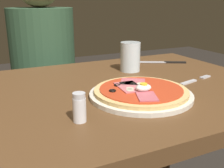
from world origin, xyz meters
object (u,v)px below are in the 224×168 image
Objects in this scene: pizza_foreground at (141,93)px; knife at (166,62)px; water_glass_near at (130,59)px; fork at (193,81)px; dining_table at (77,131)px; diner_person at (46,90)px; salt_shaker at (79,108)px.

pizza_foreground reaches higher than knife.
water_glass_near is 0.69× the size of fork.
knife is at bearing 72.10° from fork.
water_glass_near is (0.27, 0.15, 0.17)m from dining_table.
knife is (0.48, 0.20, 0.13)m from dining_table.
pizza_foreground is 0.80m from diner_person.
diner_person is (0.10, 0.84, -0.23)m from salt_shaker.
dining_table is 0.53m from knife.
dining_table is at bearing 170.99° from fork.
fork is at bearing 16.13° from salt_shaker.
knife is 0.65m from diner_person.
pizza_foreground is 4.28× the size of salt_shaker.
water_glass_near is 0.25m from fork.
dining_table is 0.25m from salt_shaker.
pizza_foreground is 1.83× the size of fork.
fork is (0.24, 0.05, -0.01)m from pizza_foreground.
knife is at bearing 133.20° from diner_person.
fork is 0.86× the size of knife.
salt_shaker is (-0.21, -0.08, 0.02)m from pizza_foreground.
salt_shaker is at bearing -105.30° from dining_table.
water_glass_near is 0.09× the size of diner_person.
knife is at bearing 13.51° from water_glass_near.
diner_person is (-0.43, 0.45, -0.20)m from knife.
fork is (0.12, -0.21, -0.04)m from water_glass_near.
pizza_foreground is 0.45m from knife.
water_glass_near is at bearing 46.64° from salt_shaker.
fork is at bearing -9.01° from dining_table.
diner_person is (-0.34, 0.72, -0.20)m from fork.
diner_person is (0.05, 0.65, -0.07)m from dining_table.
diner_person is at bearing 83.14° from salt_shaker.
dining_table is at bearing 85.67° from diner_person.
dining_table is at bearing -150.76° from water_glass_near.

